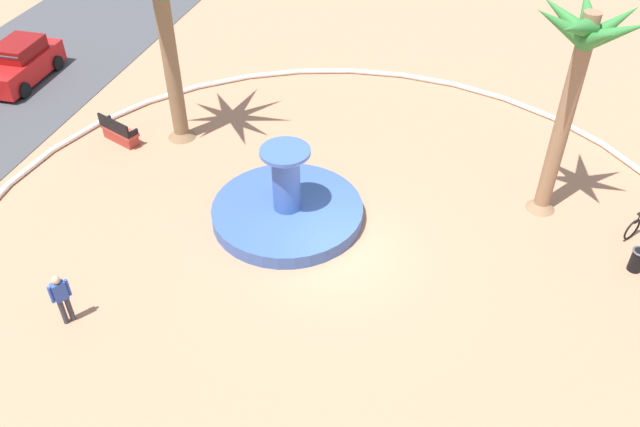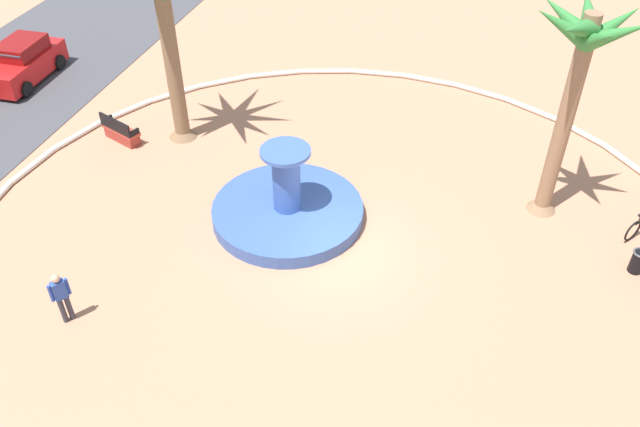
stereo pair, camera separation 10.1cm
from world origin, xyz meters
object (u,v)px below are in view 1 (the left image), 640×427
bench_west (120,133)px  trash_bin (638,259)px  palm_tree_by_curb (161,2)px  fountain (287,209)px  palm_tree_near_fountain (577,69)px  person_pedestrian_stroll (62,297)px  parked_car_third (20,64)px

bench_west → trash_bin: bearing=-96.6°
palm_tree_by_curb → bench_west: size_ratio=4.08×
fountain → palm_tree_near_fountain: (2.66, -7.63, 4.56)m
palm_tree_by_curb → person_pedestrian_stroll: 10.03m
palm_tree_by_curb → parked_car_third: size_ratio=1.68×
fountain → bench_west: 7.69m
palm_tree_near_fountain → person_pedestrian_stroll: palm_tree_near_fountain is taller
fountain → parked_car_third: bearing=67.3°
person_pedestrian_stroll → palm_tree_near_fountain: bearing=-55.0°
palm_tree_by_curb → bench_west: palm_tree_by_curb is taller
palm_tree_near_fountain → person_pedestrian_stroll: bearing=125.0°
palm_tree_by_curb → bench_west: (-0.86, 2.02, -4.77)m
bench_west → person_pedestrian_stroll: (-8.19, -3.02, 0.57)m
trash_bin → person_pedestrian_stroll: size_ratio=0.45×
trash_bin → person_pedestrian_stroll: bearing=112.9°
fountain → person_pedestrian_stroll: 7.09m
person_pedestrian_stroll → fountain: bearing=-36.8°
palm_tree_near_fountain → person_pedestrian_stroll: size_ratio=4.15×
palm_tree_near_fountain → trash_bin: (-2.16, -2.69, -4.52)m
bench_west → palm_tree_near_fountain: bearing=-89.5°
fountain → palm_tree_near_fountain: size_ratio=0.70×
fountain → bench_west: size_ratio=2.83×
trash_bin → parked_car_third: bearing=77.8°
person_pedestrian_stroll → palm_tree_by_curb: bearing=6.3°
palm_tree_near_fountain → parked_car_third: bearing=81.9°
palm_tree_by_curb → bench_west: bearing=113.1°
trash_bin → parked_car_third: parked_car_third is taller
palm_tree_by_curb → parked_car_third: bearing=74.7°
person_pedestrian_stroll → bench_west: bearing=20.3°
person_pedestrian_stroll → parked_car_third: parked_car_third is taller
fountain → trash_bin: (0.50, -10.32, 0.04)m
palm_tree_near_fountain → palm_tree_by_curb: 12.89m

